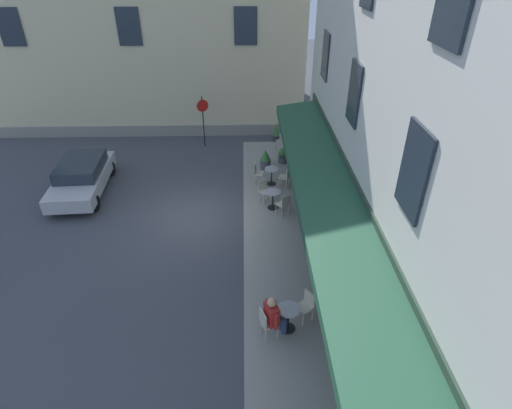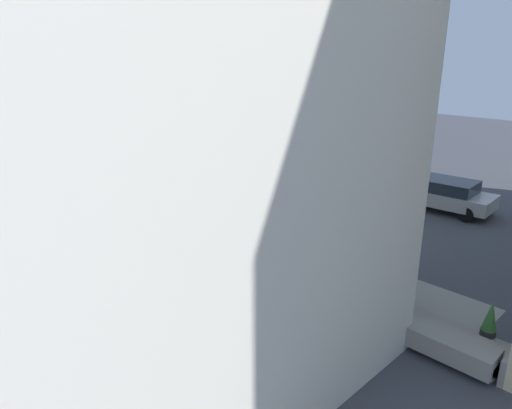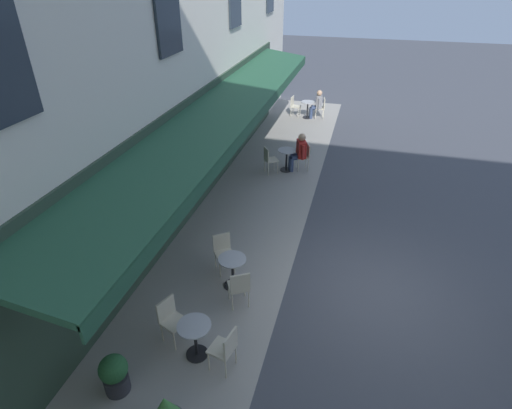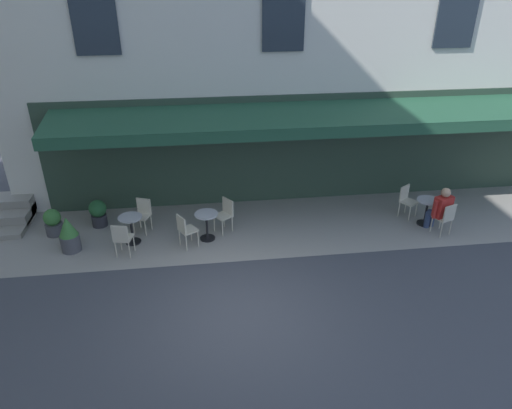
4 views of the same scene
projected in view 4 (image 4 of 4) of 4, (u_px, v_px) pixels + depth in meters
ground_plane at (240, 311)px, 9.55m from camera, size 70.00×70.00×0.00m
sidewalk_cafe_terrace at (344, 221)px, 12.89m from camera, size 20.50×3.20×0.01m
cafe_table_near_entrance at (427, 208)px, 12.53m from camera, size 0.60×0.60×0.75m
cafe_chair_cream_corner_left at (446, 216)px, 12.01m from camera, size 0.52×0.52×0.91m
cafe_chair_cream_facing_street at (407, 198)px, 12.92m from camera, size 0.56×0.56×0.91m
cafe_table_streetside at (207, 222)px, 11.84m from camera, size 0.60×0.60×0.75m
cafe_chair_cream_by_window at (185, 228)px, 11.47m from camera, size 0.55×0.55×0.91m
cafe_chair_cream_back_row at (225, 212)px, 12.20m from camera, size 0.56×0.56×0.91m
cafe_table_far_end at (131, 226)px, 11.69m from camera, size 0.60×0.60×0.75m
cafe_chair_cream_under_awning at (122, 237)px, 11.10m from camera, size 0.48×0.48×0.91m
cafe_chair_cream_near_door at (143, 212)px, 12.20m from camera, size 0.52×0.52×0.91m
seated_companion_in_red at (440, 208)px, 12.10m from camera, size 0.62×0.62×1.30m
potted_plant_under_sign at (53, 222)px, 12.11m from camera, size 0.45×0.45×0.73m
potted_plant_mid_terrace at (69, 234)px, 11.37m from camera, size 0.48×0.48×0.94m
potted_plant_entrance_left at (98, 213)px, 12.49m from camera, size 0.47×0.47×0.76m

